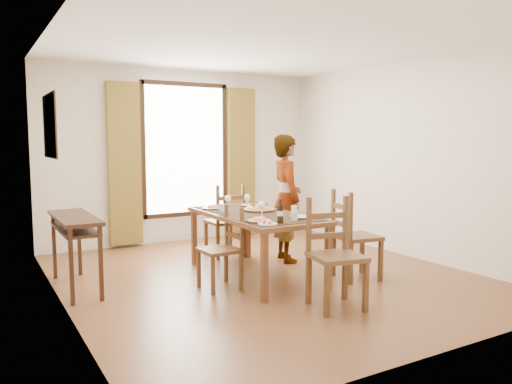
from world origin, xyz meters
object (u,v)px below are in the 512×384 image
console_table (75,226)px  man (286,198)px  dining_table (255,218)px  pasta_platter (259,207)px

console_table → man: size_ratio=0.72×
console_table → man: bearing=-1.6°
man → dining_table: bearing=135.6°
dining_table → man: man is taller
console_table → dining_table: size_ratio=0.64×
console_table → dining_table: console_table is taller
dining_table → pasta_platter: size_ratio=4.70×
dining_table → man: (0.74, 0.46, 0.15)m
console_table → pasta_platter: (2.05, -0.41, 0.12)m
dining_table → pasta_platter: 0.21m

